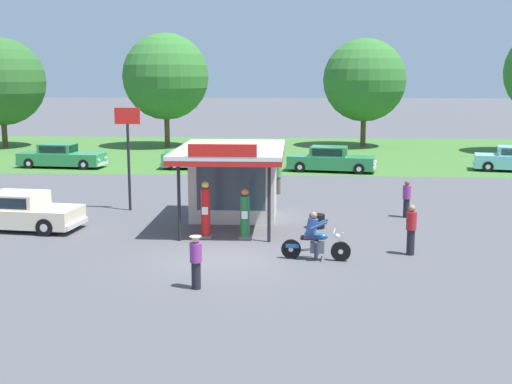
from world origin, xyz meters
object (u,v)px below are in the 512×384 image
object	(u,v)px
bystander_admiring_sedan	(411,229)
spare_tire_stack	(317,221)
bystander_chatting_near_pumps	(407,198)
roadside_pole_sign	(128,140)
featured_classic_sedan	(14,212)
parked_car_back_row_far_left	(204,157)
gas_pump_nearside	(206,212)
bystander_strolling_foreground	(196,261)
parked_car_second_row_spare	(61,157)
parked_car_back_row_centre_left	(331,160)
motorcycle_with_rider	(315,240)
gas_pump_offside	(245,216)
bystander_standing_back_lot	(278,176)

from	to	relation	value
bystander_admiring_sedan	spare_tire_stack	world-z (taller)	bystander_admiring_sedan
spare_tire_stack	bystander_chatting_near_pumps	bearing A→B (deg)	30.09
roadside_pole_sign	bystander_chatting_near_pumps	bearing A→B (deg)	-3.93
featured_classic_sedan	parked_car_back_row_far_left	xyz separation A→B (m)	(5.06, 17.14, 0.06)
gas_pump_nearside	bystander_strolling_foreground	size ratio (longest dim) A/B	1.38
parked_car_second_row_spare	bystander_chatting_near_pumps	bearing A→B (deg)	-35.68
gas_pump_nearside	spare_tire_stack	world-z (taller)	gas_pump_nearside
bystander_strolling_foreground	bystander_admiring_sedan	bearing A→B (deg)	31.11
bystander_strolling_foreground	bystander_chatting_near_pumps	bearing A→B (deg)	53.32
parked_car_back_row_centre_left	spare_tire_stack	distance (m)	15.56
parked_car_back_row_far_left	parked_car_back_row_centre_left	distance (m)	7.97
motorcycle_with_rider	parked_car_back_row_far_left	bearing A→B (deg)	107.04
gas_pump_offside	parked_car_back_row_far_left	distance (m)	18.59
bystander_chatting_near_pumps	spare_tire_stack	distance (m)	4.41
spare_tire_stack	parked_car_back_row_far_left	bearing A→B (deg)	112.09
motorcycle_with_rider	roadside_pole_sign	xyz separation A→B (m)	(-7.89, 7.57, 2.43)
bystander_admiring_sedan	bystander_chatting_near_pumps	xyz separation A→B (m)	(0.82, 5.95, -0.07)
motorcycle_with_rider	parked_car_second_row_spare	bearing A→B (deg)	126.86
bystander_standing_back_lot	bystander_strolling_foreground	size ratio (longest dim) A/B	1.12
parked_car_back_row_centre_left	bystander_standing_back_lot	size ratio (longest dim) A/B	3.30
bystander_admiring_sedan	gas_pump_nearside	bearing A→B (deg)	165.06
motorcycle_with_rider	bystander_strolling_foreground	world-z (taller)	motorcycle_with_rider
gas_pump_offside	bystander_standing_back_lot	xyz separation A→B (m)	(0.95, 9.29, 0.08)
gas_pump_nearside	parked_car_back_row_far_left	size ratio (longest dim) A/B	0.39
parked_car_back_row_far_left	bystander_standing_back_lot	size ratio (longest dim) A/B	3.19
gas_pump_nearside	spare_tire_stack	distance (m)	4.56
bystander_standing_back_lot	roadside_pole_sign	world-z (taller)	roadside_pole_sign
roadside_pole_sign	bystander_standing_back_lot	bearing A→B (deg)	34.62
bystander_strolling_foreground	roadside_pole_sign	size ratio (longest dim) A/B	0.34
bystander_admiring_sedan	roadside_pole_sign	world-z (taller)	roadside_pole_sign
gas_pump_nearside	motorcycle_with_rider	world-z (taller)	gas_pump_nearside
gas_pump_offside	parked_car_back_row_far_left	xyz separation A→B (m)	(-3.94, 18.17, -0.13)
gas_pump_nearside	bystander_admiring_sedan	distance (m)	7.32
motorcycle_with_rider	bystander_standing_back_lot	bearing A→B (deg)	97.13
gas_pump_nearside	bystander_chatting_near_pumps	size ratio (longest dim) A/B	1.34
gas_pump_nearside	bystander_chatting_near_pumps	xyz separation A→B (m)	(7.89, 4.06, -0.14)
parked_car_second_row_spare	bystander_strolling_foreground	world-z (taller)	bystander_strolling_foreground
parked_car_second_row_spare	roadside_pole_sign	bearing A→B (deg)	-59.76
gas_pump_offside	bystander_strolling_foreground	xyz separation A→B (m)	(-0.93, -5.85, -0.03)
spare_tire_stack	bystander_standing_back_lot	bearing A→B (deg)	103.04
motorcycle_with_rider	roadside_pole_sign	world-z (taller)	roadside_pole_sign
motorcycle_with_rider	featured_classic_sedan	size ratio (longest dim) A/B	0.41
bystander_strolling_foreground	parked_car_second_row_spare	bearing A→B (deg)	117.04
gas_pump_nearside	spare_tire_stack	bearing A→B (deg)	24.47
bystander_standing_back_lot	spare_tire_stack	world-z (taller)	bystander_standing_back_lot
bystander_admiring_sedan	spare_tire_stack	bearing A→B (deg)	128.31
parked_car_back_row_far_left	bystander_chatting_near_pumps	world-z (taller)	bystander_chatting_near_pumps
motorcycle_with_rider	featured_classic_sedan	distance (m)	12.04
gas_pump_nearside	motorcycle_with_rider	distance (m)	4.73
bystander_strolling_foreground	featured_classic_sedan	bearing A→B (deg)	139.56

